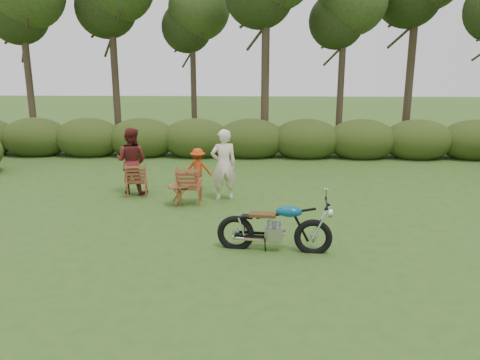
{
  "coord_description": "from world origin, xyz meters",
  "views": [
    {
      "loc": [
        0.3,
        -7.86,
        3.37
      ],
      "look_at": [
        -0.1,
        1.89,
        0.9
      ],
      "focal_mm": 35.0,
      "sensor_mm": 36.0,
      "label": 1
    }
  ],
  "objects_px": {
    "lawn_chair_right": "(190,203)",
    "lawn_chair_left": "(138,195)",
    "cup": "(179,184)",
    "adult_b": "(133,193)",
    "side_table": "(179,195)",
    "child": "(198,189)",
    "motorcycle": "(274,250)",
    "adult_a": "(224,199)"
  },
  "relations": [
    {
      "from": "lawn_chair_left",
      "to": "child",
      "type": "height_order",
      "value": "child"
    },
    {
      "from": "side_table",
      "to": "adult_a",
      "type": "bearing_deg",
      "value": 28.66
    },
    {
      "from": "motorcycle",
      "to": "side_table",
      "type": "xyz_separation_m",
      "value": [
        -2.21,
        2.68,
        0.25
      ]
    },
    {
      "from": "lawn_chair_right",
      "to": "lawn_chair_left",
      "type": "height_order",
      "value": "lawn_chair_right"
    },
    {
      "from": "adult_b",
      "to": "adult_a",
      "type": "bearing_deg",
      "value": -179.36
    },
    {
      "from": "motorcycle",
      "to": "cup",
      "type": "bearing_deg",
      "value": 135.62
    },
    {
      "from": "lawn_chair_left",
      "to": "side_table",
      "type": "distance_m",
      "value": 1.52
    },
    {
      "from": "lawn_chair_right",
      "to": "adult_a",
      "type": "bearing_deg",
      "value": -158.38
    },
    {
      "from": "cup",
      "to": "child",
      "type": "relative_size",
      "value": 0.11
    },
    {
      "from": "lawn_chair_right",
      "to": "side_table",
      "type": "xyz_separation_m",
      "value": [
        -0.23,
        -0.22,
        0.25
      ]
    },
    {
      "from": "side_table",
      "to": "cup",
      "type": "height_order",
      "value": "cup"
    },
    {
      "from": "lawn_chair_right",
      "to": "adult_b",
      "type": "height_order",
      "value": "adult_b"
    },
    {
      "from": "adult_b",
      "to": "lawn_chair_left",
      "type": "bearing_deg",
      "value": 140.41
    },
    {
      "from": "motorcycle",
      "to": "lawn_chair_left",
      "type": "xyz_separation_m",
      "value": [
        -3.44,
        3.52,
        0.0
      ]
    },
    {
      "from": "motorcycle",
      "to": "lawn_chair_right",
      "type": "bearing_deg",
      "value": 130.36
    },
    {
      "from": "lawn_chair_left",
      "to": "cup",
      "type": "bearing_deg",
      "value": 134.01
    },
    {
      "from": "side_table",
      "to": "cup",
      "type": "distance_m",
      "value": 0.3
    },
    {
      "from": "cup",
      "to": "lawn_chair_right",
      "type": "bearing_deg",
      "value": 49.46
    },
    {
      "from": "lawn_chair_left",
      "to": "cup",
      "type": "relative_size",
      "value": 7.26
    },
    {
      "from": "adult_a",
      "to": "child",
      "type": "bearing_deg",
      "value": -66.42
    },
    {
      "from": "lawn_chair_right",
      "to": "adult_b",
      "type": "relative_size",
      "value": 0.54
    },
    {
      "from": "lawn_chair_right",
      "to": "child",
      "type": "relative_size",
      "value": 0.83
    },
    {
      "from": "adult_b",
      "to": "motorcycle",
      "type": "bearing_deg",
      "value": 145.83
    },
    {
      "from": "cup",
      "to": "side_table",
      "type": "bearing_deg",
      "value": 117.04
    },
    {
      "from": "side_table",
      "to": "child",
      "type": "bearing_deg",
      "value": 79.73
    },
    {
      "from": "cup",
      "to": "adult_b",
      "type": "xyz_separation_m",
      "value": [
        -1.41,
        1.08,
        -0.55
      ]
    },
    {
      "from": "lawn_chair_right",
      "to": "cup",
      "type": "distance_m",
      "value": 0.64
    },
    {
      "from": "adult_b",
      "to": "child",
      "type": "bearing_deg",
      "value": -152.78
    },
    {
      "from": "lawn_chair_right",
      "to": "adult_a",
      "type": "height_order",
      "value": "adult_a"
    },
    {
      "from": "lawn_chair_right",
      "to": "child",
      "type": "distance_m",
      "value": 1.29
    },
    {
      "from": "lawn_chair_left",
      "to": "cup",
      "type": "xyz_separation_m",
      "value": [
        1.25,
        -0.87,
        0.55
      ]
    },
    {
      "from": "motorcycle",
      "to": "lawn_chair_right",
      "type": "distance_m",
      "value": 3.51
    },
    {
      "from": "lawn_chair_right",
      "to": "lawn_chair_left",
      "type": "relative_size",
      "value": 1.09
    },
    {
      "from": "motorcycle",
      "to": "cup",
      "type": "height_order",
      "value": "cup"
    },
    {
      "from": "motorcycle",
      "to": "cup",
      "type": "distance_m",
      "value": 3.49
    },
    {
      "from": "lawn_chair_right",
      "to": "adult_b",
      "type": "bearing_deg",
      "value": -28.35
    },
    {
      "from": "child",
      "to": "adult_b",
      "type": "bearing_deg",
      "value": 16.21
    },
    {
      "from": "side_table",
      "to": "adult_a",
      "type": "distance_m",
      "value": 1.21
    },
    {
      "from": "motorcycle",
      "to": "cup",
      "type": "xyz_separation_m",
      "value": [
        -2.19,
        2.65,
        0.55
      ]
    },
    {
      "from": "motorcycle",
      "to": "adult_a",
      "type": "relative_size",
      "value": 1.12
    },
    {
      "from": "lawn_chair_left",
      "to": "adult_b",
      "type": "relative_size",
      "value": 0.5
    },
    {
      "from": "child",
      "to": "adult_a",
      "type": "bearing_deg",
      "value": 129.94
    }
  ]
}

